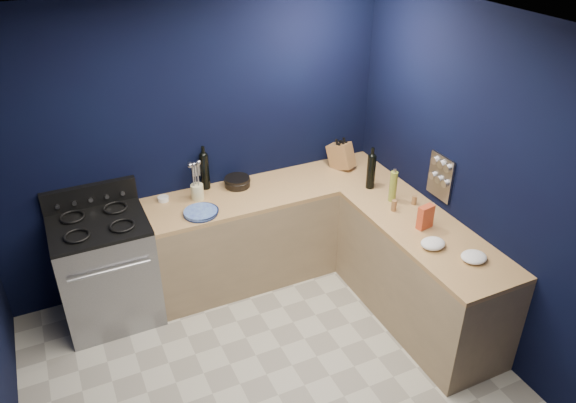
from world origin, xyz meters
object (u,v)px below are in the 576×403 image
knife_block (341,156)px  crouton_bag (425,217)px  plate_stack (201,213)px  gas_range (107,272)px  utensil_crock (197,192)px

knife_block → crouton_bag: bearing=-112.0°
plate_stack → crouton_bag: crouton_bag is taller
knife_block → crouton_bag: size_ratio=1.23×
gas_range → utensil_crock: (0.86, 0.11, 0.51)m
utensil_crock → knife_block: knife_block is taller
crouton_bag → gas_range: bearing=145.0°
plate_stack → crouton_bag: (1.56, -0.95, 0.08)m
utensil_crock → crouton_bag: (1.50, -1.21, 0.03)m
utensil_crock → knife_block: 1.43m
gas_range → knife_block: bearing=2.8°
gas_range → knife_block: 2.36m
gas_range → plate_stack: (0.80, -0.15, 0.46)m
gas_range → utensil_crock: bearing=7.4°
plate_stack → knife_block: size_ratio=1.16×
plate_stack → crouton_bag: 1.83m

